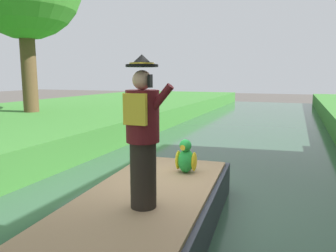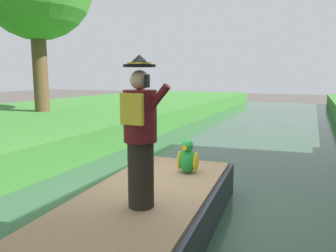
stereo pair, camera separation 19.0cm
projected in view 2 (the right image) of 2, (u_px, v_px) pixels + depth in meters
name	position (u px, v px, depth m)	size (l,w,h in m)	color
ground_plane	(170.00, 217.00, 5.34)	(80.00, 80.00, 0.00)	#4C4742
canal_water	(170.00, 214.00, 5.33)	(6.27, 48.00, 0.10)	#33513D
boat	(147.00, 213.00, 4.53)	(2.10, 4.32, 0.61)	#333842
person_pirate	(140.00, 133.00, 3.86)	(0.61, 0.42, 1.85)	black
parrot_plush	(188.00, 158.00, 5.36)	(0.36, 0.35, 0.57)	green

